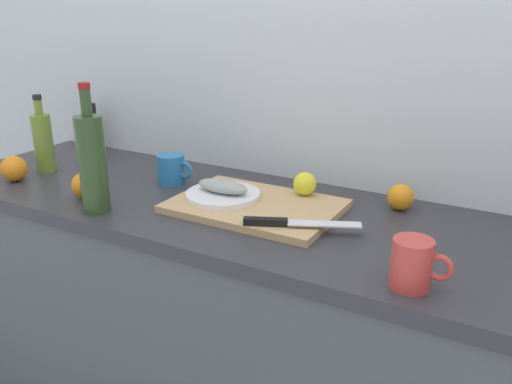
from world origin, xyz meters
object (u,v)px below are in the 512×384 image
object	(u,v)px
wine_bottle	(92,162)
pepper_mill	(91,128)
fish_fillet	(223,186)
coffee_mug_0	(413,264)
cutting_board	(256,206)
olive_oil_bottle	(43,141)
white_plate	(223,195)
coffee_mug_1	(172,169)
lemon_0	(305,184)
orange_0	(14,169)
chef_knife	(287,223)

from	to	relation	value
wine_bottle	pepper_mill	distance (m)	0.66
fish_fillet	coffee_mug_0	world-z (taller)	coffee_mug_0
cutting_board	olive_oil_bottle	size ratio (longest dim) A/B	1.75
white_plate	coffee_mug_1	bearing A→B (deg)	162.33
fish_fillet	cutting_board	bearing A→B (deg)	6.59
wine_bottle	coffee_mug_0	bearing A→B (deg)	0.44
white_plate	wine_bottle	distance (m)	0.37
olive_oil_bottle	wine_bottle	world-z (taller)	wine_bottle
lemon_0	wine_bottle	bearing A→B (deg)	-143.03
wine_bottle	pepper_mill	bearing A→B (deg)	136.83
white_plate	olive_oil_bottle	xyz separation A→B (m)	(-0.69, -0.03, 0.08)
white_plate	fish_fillet	world-z (taller)	fish_fillet
wine_bottle	coffee_mug_0	world-z (taller)	wine_bottle
white_plate	coffee_mug_1	xyz separation A→B (m)	(-0.24, 0.08, 0.02)
coffee_mug_0	coffee_mug_1	world-z (taller)	coffee_mug_0
coffee_mug_1	lemon_0	bearing A→B (deg)	7.42
olive_oil_bottle	coffee_mug_1	world-z (taller)	olive_oil_bottle
orange_0	coffee_mug_0	bearing A→B (deg)	-2.50
fish_fillet	orange_0	xyz separation A→B (m)	(-0.70, -0.15, -0.01)
cutting_board	orange_0	size ratio (longest dim) A/B	5.50
fish_fillet	coffee_mug_0	distance (m)	0.62
coffee_mug_1	chef_knife	bearing A→B (deg)	-19.30
pepper_mill	white_plate	bearing A→B (deg)	-17.19
cutting_board	white_plate	distance (m)	0.10
cutting_board	lemon_0	bearing A→B (deg)	53.05
chef_knife	wine_bottle	bearing A→B (deg)	169.13
white_plate	wine_bottle	bearing A→B (deg)	-141.49
chef_knife	orange_0	bearing A→B (deg)	159.58
fish_fillet	olive_oil_bottle	world-z (taller)	olive_oil_bottle
cutting_board	orange_0	bearing A→B (deg)	-168.31
lemon_0	orange_0	distance (m)	0.94
chef_knife	cutting_board	bearing A→B (deg)	120.24
orange_0	cutting_board	bearing A→B (deg)	11.69
olive_oil_bottle	wine_bottle	distance (m)	0.46
coffee_mug_0	coffee_mug_1	distance (m)	0.87
fish_fillet	pepper_mill	world-z (taller)	pepper_mill
chef_knife	lemon_0	size ratio (longest dim) A/B	4.14
white_plate	chef_knife	size ratio (longest dim) A/B	0.76
white_plate	coffee_mug_0	world-z (taller)	coffee_mug_0
fish_fillet	lemon_0	size ratio (longest dim) A/B	2.38
fish_fillet	coffee_mug_1	xyz separation A→B (m)	(-0.24, 0.08, -0.01)
lemon_0	orange_0	world-z (taller)	lemon_0
orange_0	pepper_mill	size ratio (longest dim) A/B	0.45
fish_fillet	orange_0	size ratio (longest dim) A/B	1.92
white_plate	fish_fillet	size ratio (longest dim) A/B	1.33
cutting_board	coffee_mug_1	bearing A→B (deg)	169.23
fish_fillet	chef_knife	xyz separation A→B (m)	(0.25, -0.09, -0.02)
chef_knife	pepper_mill	distance (m)	1.05
lemon_0	wine_bottle	distance (m)	0.59
cutting_board	fish_fillet	size ratio (longest dim) A/B	2.87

